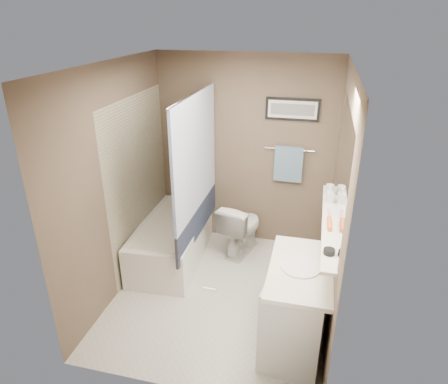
% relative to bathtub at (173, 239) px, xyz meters
% --- Properties ---
extents(ground, '(2.50, 2.50, 0.00)m').
position_rel_bathtub_xyz_m(ground, '(0.75, -0.56, -0.25)').
color(ground, beige).
rests_on(ground, ground).
extents(ceiling, '(2.20, 2.50, 0.04)m').
position_rel_bathtub_xyz_m(ceiling, '(0.75, -0.56, 2.13)').
color(ceiling, white).
rests_on(ceiling, wall_back).
extents(wall_back, '(2.20, 0.04, 2.40)m').
position_rel_bathtub_xyz_m(wall_back, '(0.75, 0.67, 0.95)').
color(wall_back, brown).
rests_on(wall_back, ground).
extents(wall_front, '(2.20, 0.04, 2.40)m').
position_rel_bathtub_xyz_m(wall_front, '(0.75, -1.79, 0.95)').
color(wall_front, brown).
rests_on(wall_front, ground).
extents(wall_left, '(0.04, 2.50, 2.40)m').
position_rel_bathtub_xyz_m(wall_left, '(-0.33, -0.56, 0.95)').
color(wall_left, brown).
rests_on(wall_left, ground).
extents(wall_right, '(0.04, 2.50, 2.40)m').
position_rel_bathtub_xyz_m(wall_right, '(1.83, -0.56, 0.95)').
color(wall_right, brown).
rests_on(wall_right, ground).
extents(tile_surround, '(0.02, 1.55, 2.00)m').
position_rel_bathtub_xyz_m(tile_surround, '(-0.34, -0.06, 0.75)').
color(tile_surround, tan).
rests_on(tile_surround, wall_left).
extents(curtain_rod, '(0.02, 1.55, 0.02)m').
position_rel_bathtub_xyz_m(curtain_rod, '(0.35, -0.06, 1.80)').
color(curtain_rod, silver).
rests_on(curtain_rod, wall_left).
extents(curtain_upper, '(0.03, 1.45, 1.28)m').
position_rel_bathtub_xyz_m(curtain_upper, '(0.35, -0.06, 1.15)').
color(curtain_upper, white).
rests_on(curtain_upper, curtain_rod).
extents(curtain_lower, '(0.03, 1.45, 0.36)m').
position_rel_bathtub_xyz_m(curtain_lower, '(0.35, -0.06, 0.33)').
color(curtain_lower, '#242D44').
rests_on(curtain_lower, curtain_rod).
extents(mirror, '(0.02, 1.60, 1.00)m').
position_rel_bathtub_xyz_m(mirror, '(1.84, -0.71, 1.37)').
color(mirror, silver).
rests_on(mirror, wall_right).
extents(shelf, '(0.12, 1.60, 0.03)m').
position_rel_bathtub_xyz_m(shelf, '(1.79, -0.71, 0.85)').
color(shelf, silver).
rests_on(shelf, wall_right).
extents(towel_bar, '(0.60, 0.02, 0.02)m').
position_rel_bathtub_xyz_m(towel_bar, '(1.30, 0.65, 1.05)').
color(towel_bar, silver).
rests_on(towel_bar, wall_back).
extents(towel, '(0.34, 0.05, 0.44)m').
position_rel_bathtub_xyz_m(towel, '(1.30, 0.63, 0.87)').
color(towel, '#87ABC5').
rests_on(towel, towel_bar).
extents(art_frame, '(0.62, 0.02, 0.26)m').
position_rel_bathtub_xyz_m(art_frame, '(1.30, 0.67, 1.53)').
color(art_frame, black).
rests_on(art_frame, wall_back).
extents(art_mat, '(0.56, 0.00, 0.20)m').
position_rel_bathtub_xyz_m(art_mat, '(1.30, 0.66, 1.53)').
color(art_mat, white).
rests_on(art_mat, art_frame).
extents(art_image, '(0.50, 0.00, 0.13)m').
position_rel_bathtub_xyz_m(art_image, '(1.30, 0.65, 1.53)').
color(art_image, '#595959').
rests_on(art_image, art_mat).
extents(door, '(0.80, 0.02, 2.00)m').
position_rel_bathtub_xyz_m(door, '(1.30, -1.80, 0.75)').
color(door, silver).
rests_on(door, wall_front).
extents(door_handle, '(0.10, 0.02, 0.02)m').
position_rel_bathtub_xyz_m(door_handle, '(0.97, -1.75, 0.75)').
color(door_handle, silver).
rests_on(door_handle, door).
extents(bathtub, '(0.78, 1.54, 0.50)m').
position_rel_bathtub_xyz_m(bathtub, '(0.00, 0.00, 0.00)').
color(bathtub, white).
rests_on(bathtub, ground).
extents(tub_rim, '(0.56, 1.36, 0.02)m').
position_rel_bathtub_xyz_m(tub_rim, '(0.00, 0.00, 0.25)').
color(tub_rim, white).
rests_on(tub_rim, bathtub).
extents(toilet, '(0.55, 0.75, 0.69)m').
position_rel_bathtub_xyz_m(toilet, '(0.79, 0.33, 0.09)').
color(toilet, silver).
rests_on(toilet, ground).
extents(vanity, '(0.62, 0.96, 0.80)m').
position_rel_bathtub_xyz_m(vanity, '(1.60, -1.09, 0.15)').
color(vanity, silver).
rests_on(vanity, ground).
extents(countertop, '(0.54, 0.96, 0.04)m').
position_rel_bathtub_xyz_m(countertop, '(1.59, -1.09, 0.57)').
color(countertop, silver).
rests_on(countertop, vanity).
extents(sink_basin, '(0.34, 0.34, 0.01)m').
position_rel_bathtub_xyz_m(sink_basin, '(1.58, -1.09, 0.60)').
color(sink_basin, silver).
rests_on(sink_basin, countertop).
extents(faucet_spout, '(0.02, 0.02, 0.10)m').
position_rel_bathtub_xyz_m(faucet_spout, '(1.78, -1.09, 0.64)').
color(faucet_spout, silver).
rests_on(faucet_spout, countertop).
extents(faucet_knob, '(0.05, 0.05, 0.05)m').
position_rel_bathtub_xyz_m(faucet_knob, '(1.78, -0.99, 0.62)').
color(faucet_knob, silver).
rests_on(faucet_knob, countertop).
extents(candle_bowl_near, '(0.09, 0.09, 0.04)m').
position_rel_bathtub_xyz_m(candle_bowl_near, '(1.79, -1.26, 0.89)').
color(candle_bowl_near, black).
rests_on(candle_bowl_near, shelf).
extents(hair_brush_front, '(0.05, 0.22, 0.04)m').
position_rel_bathtub_xyz_m(hair_brush_front, '(1.79, -0.81, 0.89)').
color(hair_brush_front, '#E65A20').
rests_on(hair_brush_front, shelf).
extents(pink_comb, '(0.05, 0.16, 0.01)m').
position_rel_bathtub_xyz_m(pink_comb, '(1.79, -0.56, 0.87)').
color(pink_comb, '#CE7D9E').
rests_on(pink_comb, shelf).
extents(glass_jar, '(0.08, 0.08, 0.10)m').
position_rel_bathtub_xyz_m(glass_jar, '(1.79, -0.13, 0.92)').
color(glass_jar, silver).
rests_on(glass_jar, shelf).
extents(soap_bottle, '(0.08, 0.08, 0.16)m').
position_rel_bathtub_xyz_m(soap_bottle, '(1.79, -0.32, 0.94)').
color(soap_bottle, '#999999').
rests_on(soap_bottle, shelf).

